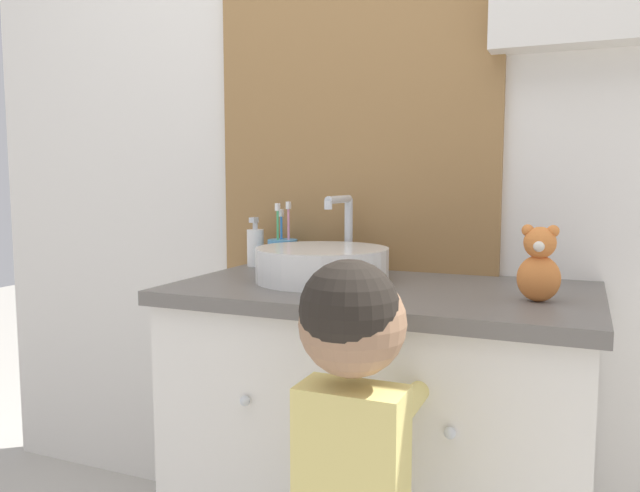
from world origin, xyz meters
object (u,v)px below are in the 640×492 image
(soap_dispenser, at_px, (255,247))
(child_figure, at_px, (353,451))
(sink_basin, at_px, (323,263))
(teddy_bear, at_px, (539,265))
(toothbrush_holder, at_px, (283,252))

(soap_dispenser, relative_size, child_figure, 0.16)
(soap_dispenser, bearing_deg, sink_basin, -31.20)
(sink_basin, bearing_deg, teddy_bear, -7.59)
(child_figure, height_order, teddy_bear, teddy_bear)
(sink_basin, relative_size, child_figure, 0.41)
(child_figure, bearing_deg, sink_basin, 117.83)
(toothbrush_holder, height_order, child_figure, toothbrush_holder)
(toothbrush_holder, height_order, soap_dispenser, toothbrush_holder)
(toothbrush_holder, height_order, teddy_bear, toothbrush_holder)
(sink_basin, height_order, teddy_bear, sink_basin)
(child_figure, bearing_deg, soap_dispenser, 129.55)
(toothbrush_holder, distance_m, teddy_bear, 0.79)
(toothbrush_holder, xyz_separation_m, teddy_bear, (0.75, -0.25, 0.03))
(soap_dispenser, relative_size, teddy_bear, 0.90)
(sink_basin, bearing_deg, toothbrush_holder, 139.24)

